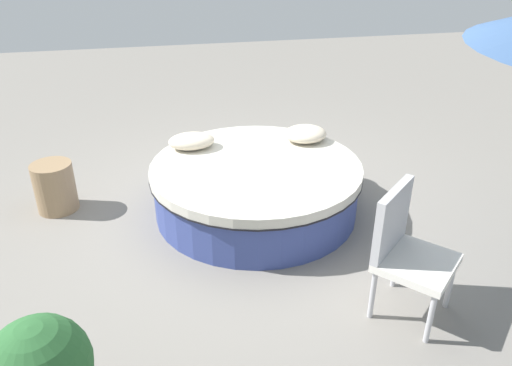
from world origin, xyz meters
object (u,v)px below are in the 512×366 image
throw_pillow_0 (305,134)px  throw_pillow_1 (192,141)px  patio_chair (405,245)px  side_table (55,187)px  round_bed (256,187)px

throw_pillow_0 → throw_pillow_1: throw_pillow_0 is taller
throw_pillow_0 → throw_pillow_1: (-1.21, 0.06, -0.00)m
patio_chair → side_table: 3.41m
throw_pillow_0 → side_table: throw_pillow_0 is taller
round_bed → throw_pillow_0: size_ratio=4.51×
round_bed → throw_pillow_1: size_ratio=4.34×
throw_pillow_1 → side_table: size_ratio=0.94×
side_table → round_bed: bearing=-13.1°
throw_pillow_0 → patio_chair: 2.08m
throw_pillow_1 → side_table: 1.44m
throw_pillow_1 → throw_pillow_0: bearing=-2.9°
throw_pillow_0 → patio_chair: patio_chair is taller
round_bed → throw_pillow_1: bearing=137.6°
round_bed → throw_pillow_0: throw_pillow_0 is taller
round_bed → patio_chair: 1.80m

